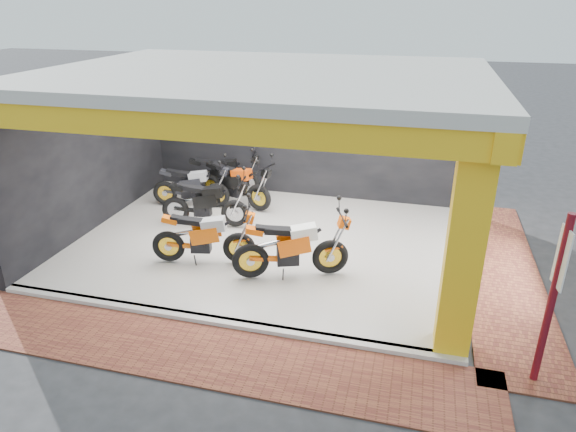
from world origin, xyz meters
name	(u,v)px	position (x,y,z in m)	size (l,w,h in m)	color
ground	(235,292)	(0.00, 0.00, 0.00)	(80.00, 80.00, 0.00)	#2D2D30
showroom_floor	(267,243)	(0.00, 2.00, 0.05)	(8.00, 6.00, 0.10)	white
showroom_ceiling	(264,75)	(0.00, 2.00, 3.60)	(8.40, 6.40, 0.20)	beige
back_wall	(301,132)	(0.00, 5.10, 1.75)	(8.20, 0.20, 3.50)	black
left_wall	(90,154)	(-4.10, 2.00, 1.75)	(0.20, 6.20, 3.50)	black
corner_column	(465,248)	(3.75, -0.75, 1.75)	(0.50, 0.50, 3.50)	yellow
header_beam_front	(201,126)	(0.00, -1.00, 3.30)	(8.40, 0.30, 0.40)	yellow
header_beam_right	(484,101)	(4.00, 2.00, 3.30)	(0.30, 6.40, 0.40)	yellow
floor_kerb	(213,321)	(0.00, -1.02, 0.05)	(8.00, 0.20, 0.10)	white
paver_front	(194,352)	(0.00, -1.80, 0.01)	(9.00, 1.40, 0.03)	#964C31
paver_right	(502,272)	(4.80, 2.00, 0.01)	(1.40, 7.00, 0.03)	#964C31
signpost	(553,295)	(4.88, -1.14, 1.40)	(0.10, 0.36, 2.55)	maroon
moto_hero	(331,241)	(1.58, 0.91, 0.81)	(2.31, 0.85, 1.41)	#FF5F0A
moto_row_a	(239,233)	(-0.21, 0.87, 0.76)	(2.16, 0.80, 1.32)	#F25F0A
moto_row_b	(234,200)	(-0.91, 2.50, 0.76)	(2.15, 0.80, 1.32)	black
moto_row_c	(259,185)	(-0.67, 3.55, 0.79)	(2.24, 0.83, 1.37)	black
moto_row_d	(247,172)	(-1.29, 4.48, 0.77)	(2.19, 0.81, 1.34)	black
moto_row_e	(217,184)	(-1.75, 3.53, 0.73)	(2.07, 0.77, 1.26)	black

